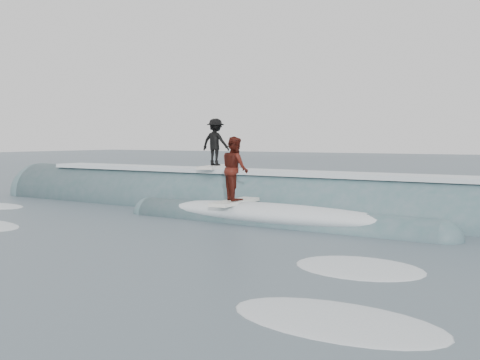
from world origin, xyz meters
The scene contains 6 objects.
ground centered at (0.00, 0.00, 0.00)m, with size 160.00×160.00×0.00m, color #3A4B55.
breaking_wave centered at (0.17, 5.95, 0.03)m, with size 24.14×4.09×2.61m.
surfer_black centered at (-1.60, 6.16, 2.20)m, with size 1.04×2.07×1.71m.
surfer_red centered at (0.56, 3.96, 1.45)m, with size 1.14×2.01×1.95m.
whitewater centered at (-1.24, -0.32, 0.00)m, with size 17.61×6.85×0.10m.
far_swells centered at (-0.30, 17.65, 0.00)m, with size 40.53×8.65×0.80m.
Camera 1 is at (8.73, -9.10, 2.38)m, focal length 40.00 mm.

